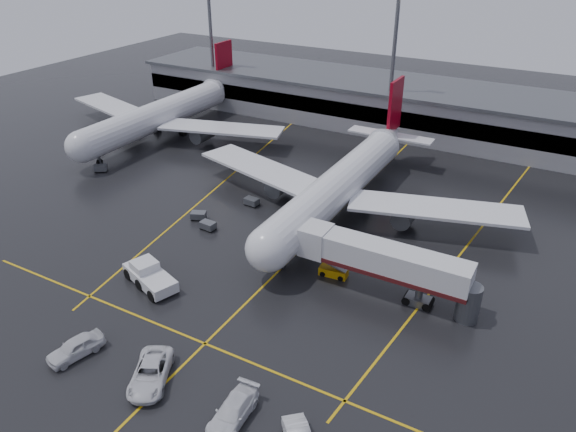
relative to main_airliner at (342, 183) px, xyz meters
The scene contains 21 objects.
ground 10.57m from the main_airliner, 90.00° to the right, with size 220.00×220.00×0.00m, color black.
apron_line_centre 10.57m from the main_airliner, 90.00° to the right, with size 0.25×90.00×0.02m, color gold.
apron_line_stop 31.98m from the main_airliner, 90.00° to the right, with size 60.00×0.25×0.02m, color gold.
apron_line_left 20.44m from the main_airliner, behind, with size 0.25×70.00×0.02m, color gold.
apron_line_right 18.49m from the main_airliner, ahead, with size 0.25×70.00×0.02m, color gold.
terminal 38.23m from the main_airliner, 90.00° to the left, with size 122.00×19.00×8.60m.
light_mast_left 56.34m from the main_airliner, 144.33° to the left, with size 3.00×1.20×25.45m.
light_mast_mid 34.26m from the main_airliner, 98.80° to the left, with size 3.00×1.20×25.45m.
main_airliner is the anchor object (origin of this frame).
second_airliner 43.68m from the main_airliner, 164.05° to the left, with size 48.80×45.60×14.10m.
jet_bridge 19.68m from the main_airliner, 52.90° to the right, with size 19.90×3.40×6.05m.
pushback_tractor 29.17m from the main_airliner, 113.01° to the right, with size 7.92×5.24×2.63m.
belt_loader 16.75m from the main_airliner, 68.73° to the right, with size 3.35×1.77×2.05m.
service_van_a 38.02m from the main_airliner, 91.85° to the right, with size 2.98×6.47×1.80m, color silver.
service_van_b 38.74m from the main_airliner, 78.85° to the right, with size 2.40×5.90×1.71m, color white.
service_van_d 40.06m from the main_airliner, 103.80° to the right, with size 2.15×5.34×1.82m, color silver.
baggage_cart_a 19.16m from the main_airliner, 133.70° to the right, with size 2.10×1.46×1.12m.
baggage_cart_b 20.15m from the main_airliner, 142.77° to the right, with size 2.36×2.00×1.12m.
baggage_cart_c 13.22m from the main_airliner, 157.26° to the right, with size 2.10×1.45×1.12m.
baggage_cart_d 47.39m from the main_airliner, behind, with size 2.25×1.73×1.12m.
baggage_cart_e 40.34m from the main_airliner, behind, with size 2.37×2.27×1.12m.
Camera 1 is at (26.46, -53.08, 35.59)m, focal length 33.86 mm.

